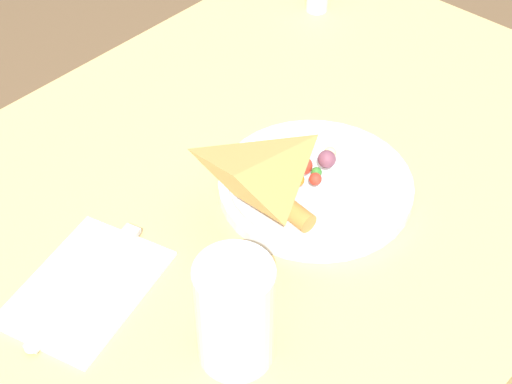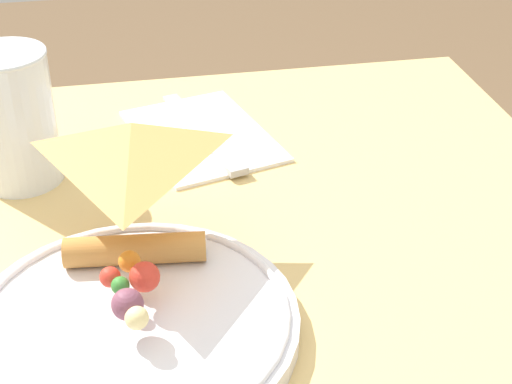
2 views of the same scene
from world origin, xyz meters
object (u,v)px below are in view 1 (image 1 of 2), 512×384
(dining_table, at_px, (290,222))
(plate_pizza, at_px, (314,183))
(butter_knife, at_px, (91,278))
(milk_glass, at_px, (235,317))
(napkin_folded, at_px, (86,287))

(dining_table, height_order, plate_pizza, plate_pizza)
(plate_pizza, height_order, butter_knife, plate_pizza)
(milk_glass, bearing_deg, plate_pizza, -158.93)
(dining_table, relative_size, napkin_folded, 4.65)
(milk_glass, height_order, butter_knife, milk_glass)
(plate_pizza, bearing_deg, napkin_folded, -16.92)
(dining_table, distance_m, butter_knife, 0.33)
(plate_pizza, distance_m, napkin_folded, 0.30)
(dining_table, height_order, milk_glass, milk_glass)
(dining_table, xyz_separation_m, milk_glass, (0.27, 0.15, 0.18))
(dining_table, relative_size, butter_knife, 4.87)
(dining_table, distance_m, napkin_folded, 0.34)
(napkin_folded, relative_size, butter_knife, 1.05)
(butter_knife, bearing_deg, napkin_folded, 0.00)
(plate_pizza, height_order, milk_glass, milk_glass)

